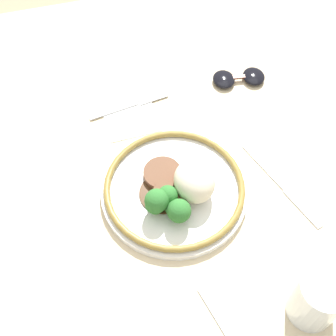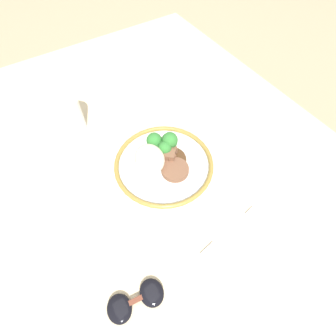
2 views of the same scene
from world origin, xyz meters
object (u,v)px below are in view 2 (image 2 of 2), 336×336
object	(u,v)px
spoon	(108,103)
sunglasses	(136,301)
plate	(162,162)
juice_glass	(70,117)
fork	(225,235)
knife	(88,191)

from	to	relation	value
spoon	sunglasses	world-z (taller)	sunglasses
plate	juice_glass	distance (m)	0.30
plate	fork	distance (m)	0.24
juice_glass	knife	xyz separation A→B (m)	(-0.22, 0.05, -0.04)
plate	juice_glass	size ratio (longest dim) A/B	2.66
spoon	sunglasses	size ratio (longest dim) A/B	1.41
fork	sunglasses	distance (m)	0.23
fork	knife	bearing A→B (deg)	-60.84
spoon	sunglasses	distance (m)	0.58
knife	spoon	xyz separation A→B (m)	(0.26, -0.18, 0.00)
plate	spoon	xyz separation A→B (m)	(0.30, 0.02, -0.02)
spoon	juice_glass	bearing A→B (deg)	93.32
fork	juice_glass	bearing A→B (deg)	-80.64
plate	knife	size ratio (longest dim) A/B	1.29
knife	spoon	distance (m)	0.32
fork	sunglasses	bearing A→B (deg)	-6.56
plate	spoon	distance (m)	0.30
fork	sunglasses	size ratio (longest dim) A/B	1.43
juice_glass	spoon	distance (m)	0.14
knife	sunglasses	size ratio (longest dim) A/B	1.73
plate	juice_glass	world-z (taller)	juice_glass
fork	knife	world-z (taller)	fork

